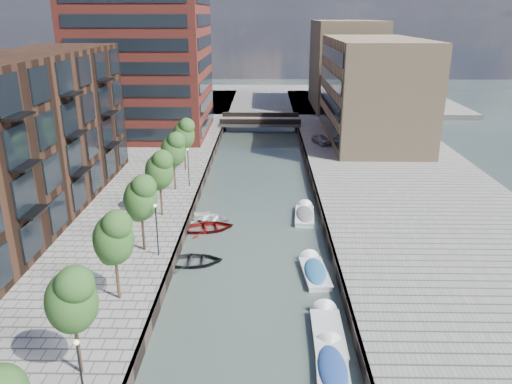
{
  "coord_description": "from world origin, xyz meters",
  "views": [
    {
      "loc": [
        0.72,
        -9.59,
        18.11
      ],
      "look_at": [
        0.0,
        31.27,
        3.5
      ],
      "focal_mm": 35.0,
      "sensor_mm": 36.0,
      "label": 1
    }
  ],
  "objects_px": {
    "sloop_4": "(194,264)",
    "motorboat_2": "(327,330)",
    "bridge": "(260,121)",
    "tree_5": "(173,149)",
    "tree_3": "(140,197)",
    "motorboat_3": "(314,271)",
    "tree_1": "(71,298)",
    "sloop_3": "(208,220)",
    "car": "(321,139)",
    "tree_4": "(159,169)",
    "sloop_2": "(209,230)",
    "tree_2": "(113,236)",
    "motorboat_4": "(305,215)",
    "tree_6": "(184,133)",
    "motorboat_0": "(332,367)"
  },
  "relations": [
    {
      "from": "motorboat_3",
      "to": "motorboat_2",
      "type": "bearing_deg",
      "value": -88.97
    },
    {
      "from": "tree_1",
      "to": "motorboat_3",
      "type": "height_order",
      "value": "tree_1"
    },
    {
      "from": "bridge",
      "to": "tree_4",
      "type": "bearing_deg",
      "value": -102.0
    },
    {
      "from": "sloop_3",
      "to": "motorboat_3",
      "type": "bearing_deg",
      "value": -121.48
    },
    {
      "from": "tree_2",
      "to": "tree_6",
      "type": "distance_m",
      "value": 28.0
    },
    {
      "from": "tree_4",
      "to": "sloop_2",
      "type": "bearing_deg",
      "value": -13.96
    },
    {
      "from": "tree_3",
      "to": "tree_1",
      "type": "bearing_deg",
      "value": -90.0
    },
    {
      "from": "tree_2",
      "to": "motorboat_2",
      "type": "relative_size",
      "value": 1.13
    },
    {
      "from": "tree_3",
      "to": "sloop_3",
      "type": "relative_size",
      "value": 1.37
    },
    {
      "from": "tree_4",
      "to": "sloop_4",
      "type": "relative_size",
      "value": 1.3
    },
    {
      "from": "motorboat_2",
      "to": "motorboat_4",
      "type": "height_order",
      "value": "motorboat_2"
    },
    {
      "from": "tree_5",
      "to": "motorboat_0",
      "type": "relative_size",
      "value": 1.19
    },
    {
      "from": "tree_2",
      "to": "tree_4",
      "type": "xyz_separation_m",
      "value": [
        0.0,
        14.0,
        0.0
      ]
    },
    {
      "from": "tree_2",
      "to": "motorboat_4",
      "type": "distance_m",
      "value": 21.44
    },
    {
      "from": "tree_2",
      "to": "tree_6",
      "type": "height_order",
      "value": "same"
    },
    {
      "from": "bridge",
      "to": "tree_1",
      "type": "xyz_separation_m",
      "value": [
        -8.5,
        -61.0,
        3.92
      ]
    },
    {
      "from": "bridge",
      "to": "motorboat_0",
      "type": "bearing_deg",
      "value": -85.75
    },
    {
      "from": "bridge",
      "to": "tree_3",
      "type": "xyz_separation_m",
      "value": [
        -8.5,
        -47.0,
        3.92
      ]
    },
    {
      "from": "sloop_2",
      "to": "sloop_4",
      "type": "relative_size",
      "value": 1.0
    },
    {
      "from": "tree_3",
      "to": "sloop_2",
      "type": "xyz_separation_m",
      "value": [
        4.28,
        5.94,
        -5.31
      ]
    },
    {
      "from": "motorboat_4",
      "to": "car",
      "type": "relative_size",
      "value": 1.35
    },
    {
      "from": "tree_4",
      "to": "motorboat_2",
      "type": "height_order",
      "value": "tree_4"
    },
    {
      "from": "tree_5",
      "to": "tree_6",
      "type": "xyz_separation_m",
      "value": [
        0.0,
        7.0,
        0.0
      ]
    },
    {
      "from": "motorboat_2",
      "to": "tree_3",
      "type": "bearing_deg",
      "value": 145.6
    },
    {
      "from": "sloop_2",
      "to": "sloop_3",
      "type": "height_order",
      "value": "sloop_2"
    },
    {
      "from": "tree_3",
      "to": "car",
      "type": "bearing_deg",
      "value": 62.92
    },
    {
      "from": "bridge",
      "to": "tree_6",
      "type": "xyz_separation_m",
      "value": [
        -8.5,
        -26.0,
        3.92
      ]
    },
    {
      "from": "bridge",
      "to": "sloop_3",
      "type": "distance_m",
      "value": 39.05
    },
    {
      "from": "sloop_4",
      "to": "motorboat_2",
      "type": "xyz_separation_m",
      "value": [
        9.25,
        -8.49,
        0.1
      ]
    },
    {
      "from": "tree_5",
      "to": "sloop_3",
      "type": "xyz_separation_m",
      "value": [
        3.94,
        -5.76,
        -5.31
      ]
    },
    {
      "from": "motorboat_4",
      "to": "motorboat_0",
      "type": "bearing_deg",
      "value": -90.36
    },
    {
      "from": "bridge",
      "to": "tree_3",
      "type": "relative_size",
      "value": 2.18
    },
    {
      "from": "sloop_3",
      "to": "car",
      "type": "xyz_separation_m",
      "value": [
        13.19,
        25.26,
        1.64
      ]
    },
    {
      "from": "tree_3",
      "to": "bridge",
      "type": "bearing_deg",
      "value": 79.75
    },
    {
      "from": "sloop_2",
      "to": "motorboat_0",
      "type": "xyz_separation_m",
      "value": [
        8.64,
        -18.38,
        0.2
      ]
    },
    {
      "from": "tree_1",
      "to": "tree_3",
      "type": "bearing_deg",
      "value": 90.0
    },
    {
      "from": "tree_6",
      "to": "sloop_2",
      "type": "relative_size",
      "value": 1.3
    },
    {
      "from": "tree_2",
      "to": "tree_4",
      "type": "relative_size",
      "value": 1.0
    },
    {
      "from": "motorboat_3",
      "to": "tree_1",
      "type": "bearing_deg",
      "value": -136.62
    },
    {
      "from": "motorboat_4",
      "to": "car",
      "type": "distance_m",
      "value": 24.67
    },
    {
      "from": "tree_5",
      "to": "tree_6",
      "type": "relative_size",
      "value": 1.0
    },
    {
      "from": "sloop_3",
      "to": "motorboat_0",
      "type": "distance_m",
      "value": 22.55
    },
    {
      "from": "sloop_3",
      "to": "sloop_4",
      "type": "xyz_separation_m",
      "value": [
        -0.13,
        -8.69,
        0.0
      ]
    },
    {
      "from": "tree_2",
      "to": "sloop_3",
      "type": "relative_size",
      "value": 1.37
    },
    {
      "from": "tree_3",
      "to": "tree_4",
      "type": "height_order",
      "value": "same"
    },
    {
      "from": "tree_1",
      "to": "sloop_4",
      "type": "relative_size",
      "value": 1.3
    },
    {
      "from": "sloop_3",
      "to": "car",
      "type": "height_order",
      "value": "car"
    },
    {
      "from": "tree_3",
      "to": "motorboat_3",
      "type": "relative_size",
      "value": 1.17
    },
    {
      "from": "bridge",
      "to": "tree_5",
      "type": "height_order",
      "value": "tree_5"
    },
    {
      "from": "tree_2",
      "to": "motorboat_4",
      "type": "relative_size",
      "value": 1.17
    }
  ]
}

